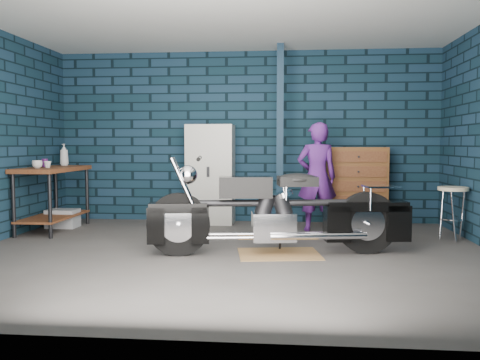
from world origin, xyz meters
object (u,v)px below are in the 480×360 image
Objects in this scene: workbench at (53,199)px; person at (317,177)px; locker at (211,174)px; motorcycle at (279,206)px; shop_stool at (452,214)px; storage_bin at (63,218)px; tool_chest at (356,186)px.

workbench is 0.91× the size of person.
workbench is 0.91× the size of locker.
shop_stool is at bearing 17.01° from motorcycle.
motorcycle reaches higher than workbench.
tool_chest is (4.36, 0.61, 0.46)m from storage_bin.
person is at bearing 4.77° from workbench.
shop_stool is at bearing -2.65° from workbench.
workbench is at bearing 149.74° from motorcycle.
locker reaches higher than motorcycle.
locker reaches higher than shop_stool.
storage_bin is at bearing 174.77° from shop_stool.
storage_bin is 0.37× the size of tool_chest.
storage_bin is (-3.23, 1.55, -0.42)m from motorcycle.
workbench is 3.79m from person.
locker is at bearing 180.00° from tool_chest.
locker is at bearing 161.49° from shop_stool.
tool_chest is 1.57m from shop_stool.
person is 3.55× the size of storage_bin.
motorcycle is (3.25, -1.30, 0.10)m from workbench.
workbench is 3.51m from motorcycle.
person is at bearing 161.57° from shop_stool.
storage_bin is 5.47m from shop_stool.
person is (3.76, 0.31, 0.32)m from workbench.
workbench is at bearing -168.95° from tool_chest.
motorcycle is at bearing -21.82° from workbench.
shop_stool is (5.44, -0.50, 0.21)m from storage_bin.
workbench is 2.34m from locker.
workbench is at bearing -2.35° from person.
storage_bin is 0.28× the size of locker.
shop_stool is (2.21, 1.05, -0.21)m from motorcycle.
tool_chest reaches higher than shop_stool.
workbench is 0.40m from storage_bin.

